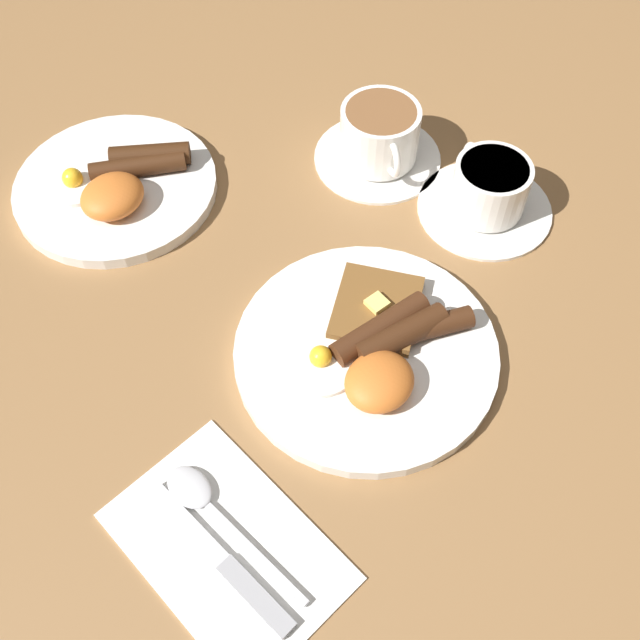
{
  "coord_description": "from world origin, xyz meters",
  "views": [
    {
      "loc": [
        -0.33,
        -0.24,
        0.66
      ],
      "look_at": [
        -0.01,
        0.05,
        0.03
      ],
      "focal_mm": 42.0,
      "sensor_mm": 36.0,
      "label": 1
    }
  ],
  "objects_px": {
    "knife": "(225,563)",
    "spoon": "(203,500)",
    "breakfast_plate_far": "(117,185)",
    "teacup_far": "(379,139)",
    "teacup_near": "(488,192)",
    "breakfast_plate_near": "(371,349)"
  },
  "relations": [
    {
      "from": "breakfast_plate_near",
      "to": "teacup_far",
      "type": "relative_size",
      "value": 1.72
    },
    {
      "from": "breakfast_plate_far",
      "to": "teacup_far",
      "type": "bearing_deg",
      "value": -37.51
    },
    {
      "from": "breakfast_plate_near",
      "to": "spoon",
      "type": "height_order",
      "value": "breakfast_plate_near"
    },
    {
      "from": "teacup_far",
      "to": "spoon",
      "type": "relative_size",
      "value": 0.91
    },
    {
      "from": "knife",
      "to": "spoon",
      "type": "relative_size",
      "value": 1.05
    },
    {
      "from": "teacup_near",
      "to": "teacup_far",
      "type": "distance_m",
      "value": 0.15
    },
    {
      "from": "teacup_far",
      "to": "breakfast_plate_near",
      "type": "bearing_deg",
      "value": -141.78
    },
    {
      "from": "knife",
      "to": "teacup_far",
      "type": "bearing_deg",
      "value": -62.85
    },
    {
      "from": "breakfast_plate_far",
      "to": "teacup_far",
      "type": "distance_m",
      "value": 0.32
    },
    {
      "from": "breakfast_plate_far",
      "to": "teacup_near",
      "type": "bearing_deg",
      "value": -51.37
    },
    {
      "from": "breakfast_plate_far",
      "to": "teacup_near",
      "type": "xyz_separation_m",
      "value": [
        0.27,
        -0.34,
        0.02
      ]
    },
    {
      "from": "spoon",
      "to": "knife",
      "type": "bearing_deg",
      "value": 156.58
    },
    {
      "from": "breakfast_plate_near",
      "to": "knife",
      "type": "relative_size",
      "value": 1.48
    },
    {
      "from": "teacup_far",
      "to": "spoon",
      "type": "bearing_deg",
      "value": -159.53
    },
    {
      "from": "teacup_near",
      "to": "knife",
      "type": "distance_m",
      "value": 0.5
    },
    {
      "from": "spoon",
      "to": "breakfast_plate_far",
      "type": "bearing_deg",
      "value": -27.24
    },
    {
      "from": "breakfast_plate_near",
      "to": "teacup_near",
      "type": "bearing_deg",
      "value": 7.27
    },
    {
      "from": "breakfast_plate_near",
      "to": "breakfast_plate_far",
      "type": "xyz_separation_m",
      "value": [
        -0.03,
        0.37,
        -0.0
      ]
    },
    {
      "from": "teacup_near",
      "to": "teacup_far",
      "type": "height_order",
      "value": "teacup_far"
    },
    {
      "from": "teacup_near",
      "to": "spoon",
      "type": "bearing_deg",
      "value": -177.46
    },
    {
      "from": "teacup_far",
      "to": "spoon",
      "type": "height_order",
      "value": "teacup_far"
    },
    {
      "from": "spoon",
      "to": "breakfast_plate_near",
      "type": "bearing_deg",
      "value": -91.42
    }
  ]
}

